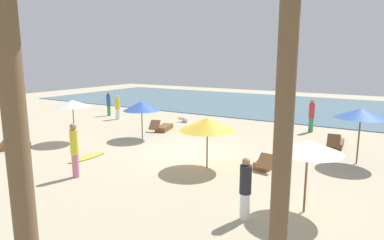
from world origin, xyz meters
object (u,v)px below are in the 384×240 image
at_px(umbrella_4, 142,106).
at_px(person_2, 109,104).
at_px(lounger_2, 336,143).
at_px(lounger_5, 268,163).
at_px(person_3, 311,115).
at_px(person_0, 118,107).
at_px(umbrella_1, 72,103).
at_px(lounger_1, 12,146).
at_px(dog, 184,119).
at_px(lounger_4, 163,128).
at_px(umbrella_2, 361,113).
at_px(person_1, 75,149).
at_px(umbrella_0, 207,124).
at_px(umbrella_5, 308,146).
at_px(person_4, 245,189).
at_px(surfboard, 87,157).

relative_size(umbrella_4, person_2, 1.16).
distance_m(lounger_2, lounger_5, 4.94).
bearing_deg(person_3, umbrella_4, -139.18).
bearing_deg(person_0, umbrella_1, -66.06).
distance_m(umbrella_1, person_2, 7.90).
xyz_separation_m(lounger_1, dog, (3.24, 9.83, 0.02)).
xyz_separation_m(umbrella_1, person_3, (9.80, 8.56, -0.98)).
bearing_deg(person_2, lounger_4, -17.82).
bearing_deg(person_2, lounger_2, -2.87).
bearing_deg(umbrella_4, person_0, 145.37).
bearing_deg(lounger_2, umbrella_2, -64.66).
bearing_deg(lounger_5, person_2, 158.88).
height_order(lounger_1, person_1, person_1).
height_order(umbrella_0, person_3, umbrella_0).
height_order(lounger_1, person_2, person_2).
bearing_deg(person_2, umbrella_0, -29.37).
height_order(umbrella_4, lounger_5, umbrella_4).
bearing_deg(person_3, umbrella_5, -79.00).
distance_m(person_4, dog, 13.72).
bearing_deg(umbrella_4, umbrella_0, -24.93).
height_order(umbrella_4, lounger_1, umbrella_4).
bearing_deg(lounger_4, umbrella_0, -40.32).
relative_size(lounger_4, surfboard, 0.93).
distance_m(umbrella_2, dog, 11.55).
bearing_deg(lounger_5, lounger_2, 68.70).
relative_size(person_2, surfboard, 0.89).
height_order(lounger_4, lounger_5, lounger_5).
distance_m(umbrella_5, lounger_1, 13.28).
height_order(lounger_1, surfboard, lounger_1).
xyz_separation_m(umbrella_2, surfboard, (-9.89, -5.11, -2.02)).
height_order(umbrella_5, person_0, umbrella_5).
distance_m(lounger_1, dog, 10.35).
bearing_deg(person_0, umbrella_2, -8.80).
height_order(lounger_2, lounger_4, lounger_2).
bearing_deg(umbrella_2, dog, 160.31).
distance_m(umbrella_2, lounger_5, 4.14).
bearing_deg(person_1, person_2, 130.09).
bearing_deg(surfboard, person_4, -11.90).
bearing_deg(person_0, lounger_2, -0.09).
height_order(umbrella_5, lounger_5, umbrella_5).
height_order(umbrella_2, person_0, umbrella_2).
relative_size(lounger_1, surfboard, 0.92).
bearing_deg(umbrella_0, umbrella_4, 155.07).
xyz_separation_m(umbrella_4, lounger_1, (-3.84, -4.81, -1.57)).
bearing_deg(lounger_4, person_4, -43.11).
bearing_deg(umbrella_4, person_2, 147.44).
bearing_deg(person_0, umbrella_4, -34.63).
distance_m(umbrella_1, person_3, 13.05).
bearing_deg(umbrella_2, person_4, -106.79).
distance_m(umbrella_1, dog, 7.76).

